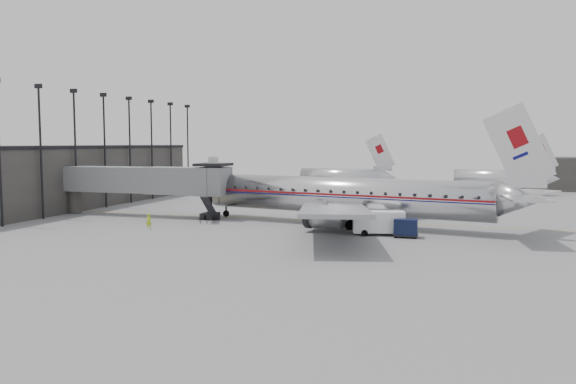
{
  "coord_description": "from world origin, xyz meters",
  "views": [
    {
      "loc": [
        17.75,
        -54.58,
        8.64
      ],
      "look_at": [
        -0.39,
        4.94,
        3.2
      ],
      "focal_mm": 35.0,
      "sensor_mm": 36.0,
      "label": 1
    }
  ],
  "objects_px": {
    "airliner": "(348,196)",
    "baggage_cart_white": "(374,222)",
    "service_van": "(379,222)",
    "ramp_worker": "(149,221)",
    "baggage_cart_navy": "(406,228)"
  },
  "relations": [
    {
      "from": "baggage_cart_white",
      "to": "ramp_worker",
      "type": "bearing_deg",
      "value": -150.0
    },
    {
      "from": "baggage_cart_navy",
      "to": "ramp_worker",
      "type": "relative_size",
      "value": 1.43
    },
    {
      "from": "airliner",
      "to": "baggage_cart_white",
      "type": "relative_size",
      "value": 15.11
    },
    {
      "from": "service_van",
      "to": "baggage_cart_navy",
      "type": "relative_size",
      "value": 2.28
    },
    {
      "from": "baggage_cart_white",
      "to": "service_van",
      "type": "bearing_deg",
      "value": -52.56
    },
    {
      "from": "baggage_cart_white",
      "to": "airliner",
      "type": "bearing_deg",
      "value": 152.66
    },
    {
      "from": "airliner",
      "to": "baggage_cart_white",
      "type": "height_order",
      "value": "airliner"
    },
    {
      "from": "baggage_cart_white",
      "to": "baggage_cart_navy",
      "type": "bearing_deg",
      "value": -22.7
    },
    {
      "from": "airliner",
      "to": "ramp_worker",
      "type": "height_order",
      "value": "airliner"
    },
    {
      "from": "ramp_worker",
      "to": "baggage_cart_white",
      "type": "bearing_deg",
      "value": -7.84
    },
    {
      "from": "airliner",
      "to": "baggage_cart_white",
      "type": "bearing_deg",
      "value": -33.63
    },
    {
      "from": "airliner",
      "to": "ramp_worker",
      "type": "relative_size",
      "value": 24.95
    },
    {
      "from": "airliner",
      "to": "service_van",
      "type": "height_order",
      "value": "airliner"
    },
    {
      "from": "airliner",
      "to": "ramp_worker",
      "type": "xyz_separation_m",
      "value": [
        -18.77,
        -8.23,
        -2.34
      ]
    },
    {
      "from": "airliner",
      "to": "service_van",
      "type": "distance_m",
      "value": 6.78
    }
  ]
}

